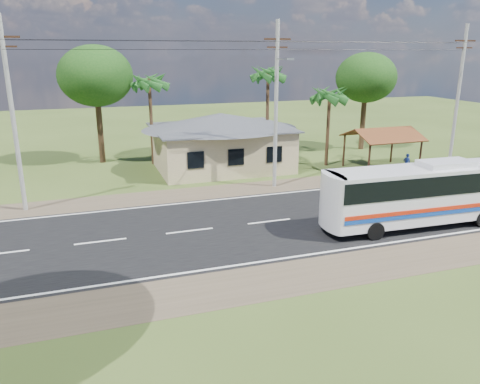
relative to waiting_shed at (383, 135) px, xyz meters
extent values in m
plane|color=#34481A|center=(-13.00, -8.50, -2.73)|extent=(120.00, 120.00, 0.00)
cube|color=black|center=(-13.00, -8.50, -2.72)|extent=(120.00, 10.00, 0.02)
cube|color=brown|center=(-13.00, -2.00, -2.72)|extent=(120.00, 3.00, 0.01)
cube|color=brown|center=(-13.00, -15.00, -2.72)|extent=(120.00, 3.00, 0.01)
cube|color=silver|center=(-13.00, -3.80, -2.70)|extent=(120.00, 0.15, 0.01)
cube|color=silver|center=(-13.00, -13.20, -2.70)|extent=(120.00, 0.15, 0.01)
cube|color=silver|center=(-13.00, -8.50, -2.70)|extent=(120.00, 0.15, 0.01)
cube|color=#C8B185|center=(-12.00, 4.50, -1.13)|extent=(10.00, 8.00, 3.20)
cube|color=#4C4F54|center=(-12.00, 4.50, 0.52)|extent=(10.60, 8.60, 0.10)
pyramid|color=#4C4F54|center=(-12.00, 4.50, 1.67)|extent=(12.40, 10.00, 1.20)
cube|color=black|center=(-15.00, 0.48, -1.03)|extent=(1.20, 0.08, 1.20)
cube|color=black|center=(-12.00, 0.48, -1.03)|extent=(1.20, 0.08, 1.20)
cube|color=black|center=(-9.00, 0.48, -1.03)|extent=(1.20, 0.08, 1.20)
cylinder|color=#352013|center=(-2.30, -1.80, -1.43)|extent=(0.16, 0.16, 2.60)
cylinder|color=#352013|center=(-2.30, 1.80, -1.43)|extent=(0.16, 0.16, 2.60)
cylinder|color=#352013|center=(2.30, -1.80, -1.43)|extent=(0.16, 0.16, 2.60)
cylinder|color=#352013|center=(2.30, 1.80, -1.43)|extent=(0.16, 0.16, 2.60)
cube|color=brown|center=(0.00, -1.10, 0.17)|extent=(5.20, 2.28, 0.90)
cube|color=brown|center=(0.00, 1.10, 0.17)|extent=(5.20, 2.28, 0.90)
cube|color=#352013|center=(0.00, 0.00, 0.52)|extent=(5.20, 0.12, 0.12)
cube|color=#9E9E99|center=(-1.00, -2.90, -2.28)|extent=(7.00, 0.30, 0.90)
cylinder|color=#9E9E99|center=(-26.00, -2.00, 2.77)|extent=(0.26, 0.26, 11.00)
cube|color=#352013|center=(-26.00, -2.00, 7.07)|extent=(1.80, 0.12, 0.12)
cube|color=#352013|center=(-26.00, -2.00, 6.57)|extent=(1.40, 0.10, 0.10)
cylinder|color=#9E9E99|center=(-10.00, -2.00, 2.77)|extent=(0.26, 0.26, 11.00)
cube|color=#352013|center=(-10.00, -2.00, 7.07)|extent=(1.80, 0.12, 0.12)
cube|color=#352013|center=(-10.00, -2.00, 6.57)|extent=(1.40, 0.10, 0.10)
cylinder|color=#9E9E99|center=(5.00, -2.00, 2.77)|extent=(0.26, 0.26, 11.00)
cube|color=#352013|center=(5.00, -2.00, 7.07)|extent=(1.80, 0.12, 0.12)
cube|color=#352013|center=(5.00, -2.00, 6.57)|extent=(1.40, 0.10, 0.10)
cylinder|color=gray|center=(-10.00, -3.00, 5.87)|extent=(0.08, 2.00, 0.08)
cube|color=gray|center=(-10.00, -4.00, 5.87)|extent=(0.50, 0.18, 0.12)
cylinder|color=black|center=(-18.00, -2.00, 6.87)|extent=(16.00, 0.02, 0.02)
cylinder|color=black|center=(-2.50, -2.00, 6.87)|extent=(15.00, 0.02, 0.02)
cylinder|color=#47301E|center=(-3.50, 2.50, 0.27)|extent=(0.28, 0.28, 6.00)
cylinder|color=#47301E|center=(-7.00, 7.00, 1.02)|extent=(0.28, 0.28, 7.50)
cylinder|color=#47301E|center=(-17.00, 7.50, 0.77)|extent=(0.28, 0.28, 7.00)
cylinder|color=#47301E|center=(-21.00, 9.50, 0.25)|extent=(0.50, 0.50, 5.95)
ellipsoid|color=#143C10|center=(-21.00, 9.50, 4.42)|extent=(6.00, 6.00, 4.92)
cylinder|color=#47301E|center=(3.00, 7.50, 0.07)|extent=(0.50, 0.50, 5.60)
ellipsoid|color=#143C10|center=(3.00, 7.50, 3.99)|extent=(5.60, 5.60, 4.59)
cube|color=silver|center=(-5.19, -11.63, -0.90)|extent=(11.31, 2.77, 2.81)
cube|color=black|center=(-5.19, -11.63, -0.20)|extent=(11.36, 2.83, 1.03)
cube|color=black|center=(-10.80, -11.41, -0.53)|extent=(0.19, 2.16, 1.68)
cube|color=#B0210A|center=(-5.24, -12.82, -1.42)|extent=(11.04, 0.46, 0.21)
cube|color=navy|center=(-5.24, -12.82, -1.65)|extent=(11.04, 0.46, 0.21)
cube|color=silver|center=(-4.26, -11.67, 0.64)|extent=(2.86, 1.60, 0.28)
cylinder|color=black|center=(-8.97, -12.56, -2.26)|extent=(0.95, 0.36, 0.94)
cylinder|color=black|center=(-8.89, -10.41, -2.26)|extent=(0.95, 0.36, 0.94)
cylinder|color=black|center=(-2.35, -10.66, -2.26)|extent=(0.95, 0.36, 0.94)
cylinder|color=black|center=(-1.22, -10.70, -2.26)|extent=(0.95, 0.36, 0.94)
imported|color=black|center=(-3.42, -3.63, -2.27)|extent=(1.79, 0.71, 0.92)
imported|color=navy|center=(1.22, -1.64, -1.98)|extent=(0.64, 0.54, 1.50)
camera|label=1|loc=(-22.25, -31.03, 6.32)|focal=35.00mm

